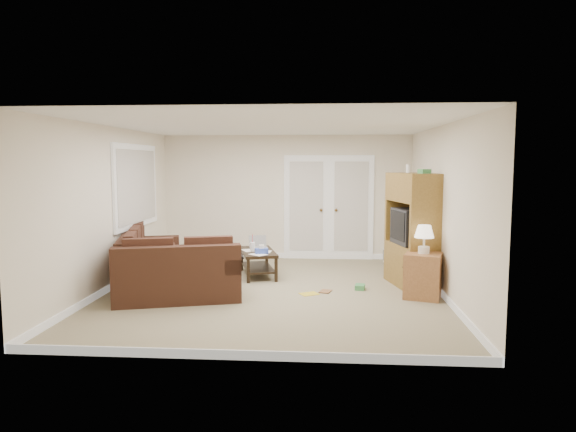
# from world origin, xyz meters

# --- Properties ---
(floor) EXTENTS (5.50, 5.50, 0.00)m
(floor) POSITION_xyz_m (0.00, 0.00, 0.00)
(floor) COLOR gray
(floor) RESTS_ON ground
(ceiling) EXTENTS (5.00, 5.50, 0.02)m
(ceiling) POSITION_xyz_m (0.00, 0.00, 2.50)
(ceiling) COLOR white
(ceiling) RESTS_ON wall_back
(wall_left) EXTENTS (0.02, 5.50, 2.50)m
(wall_left) POSITION_xyz_m (-2.50, 0.00, 1.25)
(wall_left) COLOR white
(wall_left) RESTS_ON floor
(wall_right) EXTENTS (0.02, 5.50, 2.50)m
(wall_right) POSITION_xyz_m (2.50, 0.00, 1.25)
(wall_right) COLOR white
(wall_right) RESTS_ON floor
(wall_back) EXTENTS (5.00, 0.02, 2.50)m
(wall_back) POSITION_xyz_m (0.00, 2.75, 1.25)
(wall_back) COLOR white
(wall_back) RESTS_ON floor
(wall_front) EXTENTS (5.00, 0.02, 2.50)m
(wall_front) POSITION_xyz_m (0.00, -2.75, 1.25)
(wall_front) COLOR white
(wall_front) RESTS_ON floor
(baseboards) EXTENTS (5.00, 5.50, 0.10)m
(baseboards) POSITION_xyz_m (0.00, 0.00, 0.05)
(baseboards) COLOR silver
(baseboards) RESTS_ON floor
(french_doors) EXTENTS (1.80, 0.05, 2.13)m
(french_doors) POSITION_xyz_m (0.85, 2.71, 1.04)
(french_doors) COLOR silver
(french_doors) RESTS_ON floor
(window_left) EXTENTS (0.05, 1.92, 1.42)m
(window_left) POSITION_xyz_m (-2.46, 1.00, 1.55)
(window_left) COLOR silver
(window_left) RESTS_ON wall_left
(sectional_sofa) EXTENTS (2.41, 2.79, 0.82)m
(sectional_sofa) POSITION_xyz_m (-1.73, -0.00, 0.32)
(sectional_sofa) COLOR #3C2217
(sectional_sofa) RESTS_ON floor
(coffee_table) EXTENTS (0.81, 1.18, 0.73)m
(coffee_table) POSITION_xyz_m (-0.37, 1.06, 0.24)
(coffee_table) COLOR black
(coffee_table) RESTS_ON floor
(tv_armoire) EXTENTS (0.85, 1.23, 1.92)m
(tv_armoire) POSITION_xyz_m (2.20, 0.52, 0.90)
(tv_armoire) COLOR olive
(tv_armoire) RESTS_ON floor
(side_cabinet) EXTENTS (0.63, 0.63, 1.06)m
(side_cabinet) POSITION_xyz_m (2.20, -0.21, 0.38)
(side_cabinet) COLOR #996338
(side_cabinet) RESTS_ON floor
(space_heater) EXTENTS (0.13, 0.11, 0.28)m
(space_heater) POSITION_xyz_m (1.99, 2.41, 0.14)
(space_heater) COLOR white
(space_heater) RESTS_ON floor
(floor_magazine) EXTENTS (0.33, 0.31, 0.01)m
(floor_magazine) POSITION_xyz_m (0.55, -0.13, 0.00)
(floor_magazine) COLOR gold
(floor_magazine) RESTS_ON floor
(floor_greenbox) EXTENTS (0.17, 0.21, 0.08)m
(floor_greenbox) POSITION_xyz_m (1.32, 0.20, 0.04)
(floor_greenbox) COLOR #408E4C
(floor_greenbox) RESTS_ON floor
(floor_book) EXTENTS (0.22, 0.25, 0.02)m
(floor_book) POSITION_xyz_m (0.72, 0.04, 0.01)
(floor_book) COLOR brown
(floor_book) RESTS_ON floor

